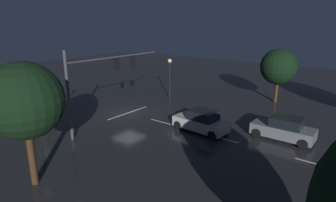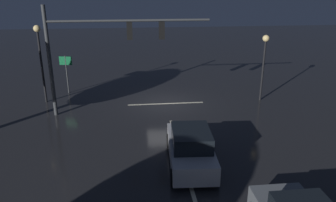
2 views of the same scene
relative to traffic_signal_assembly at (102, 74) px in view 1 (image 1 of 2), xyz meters
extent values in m
plane|color=#232326|center=(-3.73, -1.20, -4.39)|extent=(80.00, 80.00, 0.00)
cylinder|color=#383A3D|center=(3.09, 0.01, -1.17)|extent=(0.22, 0.22, 6.44)
cylinder|color=#383A3D|center=(-1.53, 0.01, 1.14)|extent=(9.24, 0.14, 0.14)
cube|color=black|center=(-1.53, 0.01, 0.57)|extent=(0.32, 0.36, 1.00)
sphere|color=black|center=(-1.53, -0.18, 0.89)|extent=(0.20, 0.20, 0.20)
sphere|color=black|center=(-1.53, -0.18, 0.57)|extent=(0.20, 0.20, 0.20)
sphere|color=#19F24C|center=(-1.53, -0.18, 0.25)|extent=(0.20, 0.20, 0.20)
cube|color=black|center=(-3.38, 0.01, 0.57)|extent=(0.32, 0.36, 1.00)
sphere|color=black|center=(-3.38, -0.18, 0.89)|extent=(0.20, 0.20, 0.20)
sphere|color=black|center=(-3.38, -0.18, 0.57)|extent=(0.20, 0.20, 0.20)
sphere|color=#19F24C|center=(-3.38, -0.18, 0.25)|extent=(0.20, 0.20, 0.20)
cube|color=beige|center=(-3.73, 2.80, -4.39)|extent=(0.16, 2.20, 0.01)
cube|color=beige|center=(-3.73, 8.80, -4.39)|extent=(0.16, 2.20, 0.01)
cube|color=beige|center=(-3.73, 14.80, -4.39)|extent=(0.16, 2.20, 0.01)
cube|color=beige|center=(-3.73, -1.19, -4.39)|extent=(5.00, 0.16, 0.01)
cube|color=#B7B7BC|center=(-4.00, 6.57, -3.77)|extent=(2.05, 4.40, 0.80)
cube|color=black|center=(-3.99, 6.77, -3.03)|extent=(1.72, 2.19, 0.68)
cylinder|color=black|center=(-3.26, 4.92, -4.05)|extent=(0.26, 0.69, 0.68)
cylinder|color=black|center=(-4.94, 5.02, -4.05)|extent=(0.26, 0.69, 0.68)
cylinder|color=black|center=(-3.07, 8.12, -4.05)|extent=(0.26, 0.69, 0.68)
cylinder|color=black|center=(-4.75, 8.22, -4.05)|extent=(0.26, 0.69, 0.68)
sphere|color=#F9EFC6|center=(-3.48, 4.41, -3.72)|extent=(0.20, 0.20, 0.20)
sphere|color=#F9EFC6|center=(-4.78, 4.49, -3.72)|extent=(0.20, 0.20, 0.20)
cube|color=slate|center=(-6.32, 12.09, -3.77)|extent=(1.81, 4.30, 0.80)
cube|color=black|center=(-6.32, 12.29, -3.03)|extent=(1.60, 2.10, 0.68)
cylinder|color=black|center=(-5.48, 10.49, -4.05)|extent=(0.22, 0.68, 0.68)
cylinder|color=black|center=(-7.16, 10.50, -4.05)|extent=(0.22, 0.68, 0.68)
cylinder|color=black|center=(-5.48, 13.69, -4.05)|extent=(0.22, 0.68, 0.68)
cylinder|color=black|center=(-7.16, 13.70, -4.05)|extent=(0.22, 0.68, 0.68)
sphere|color=#F9EFC6|center=(-5.67, 9.97, -3.72)|extent=(0.20, 0.20, 0.20)
sphere|color=#F9EFC6|center=(-6.97, 9.98, -3.72)|extent=(0.20, 0.20, 0.20)
cylinder|color=black|center=(-10.21, -1.23, -2.39)|extent=(0.14, 0.14, 4.01)
sphere|color=#F9D88C|center=(-10.21, -1.23, -0.20)|extent=(0.44, 0.44, 0.44)
cylinder|color=black|center=(4.22, -2.43, -2.05)|extent=(0.14, 0.14, 4.68)
sphere|color=#F9D88C|center=(4.22, -2.43, 0.47)|extent=(0.44, 0.44, 0.44)
cylinder|color=#383A3D|center=(3.06, -4.24, -3.03)|extent=(0.09, 0.09, 2.73)
cube|color=#0F6033|center=(3.06, -4.24, -2.01)|extent=(0.89, 0.24, 0.60)
cylinder|color=#382314|center=(-16.04, 8.48, -3.20)|extent=(0.36, 0.36, 2.39)
sphere|color=black|center=(-16.04, 8.48, -0.61)|extent=(3.71, 3.71, 3.71)
cylinder|color=#382314|center=(7.77, 3.54, -2.84)|extent=(0.36, 0.36, 3.10)
sphere|color=black|center=(7.77, 3.54, 0.17)|extent=(3.89, 3.89, 3.89)
camera|label=1|loc=(13.96, 17.29, 3.93)|focal=30.33mm
camera|label=2|loc=(-1.64, 19.15, 3.13)|focal=35.17mm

